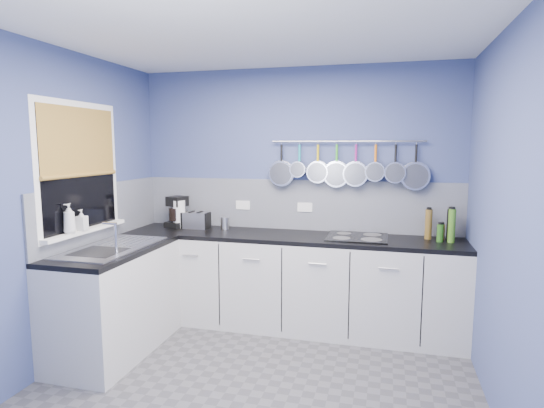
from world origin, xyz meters
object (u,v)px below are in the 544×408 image
at_px(paper_towel, 179,214).
at_px(coffee_maker, 177,212).
at_px(toaster, 196,220).
at_px(canister, 225,223).
at_px(soap_bottle_b, 81,220).
at_px(soap_bottle_a, 69,219).
at_px(hob, 357,237).

height_order(paper_towel, coffee_maker, coffee_maker).
bearing_deg(toaster, canister, 7.59).
relative_size(paper_towel, canister, 2.36).
bearing_deg(canister, soap_bottle_b, -127.36).
height_order(coffee_maker, canister, coffee_maker).
distance_m(soap_bottle_a, coffee_maker, 1.25).
xyz_separation_m(paper_towel, canister, (0.48, 0.05, -0.08)).
relative_size(toaster, canister, 2.14).
xyz_separation_m(toaster, canister, (0.30, 0.04, -0.02)).
height_order(paper_towel, hob, paper_towel).
xyz_separation_m(soap_bottle_a, paper_towel, (0.35, 1.19, -0.13)).
height_order(soap_bottle_b, paper_towel, soap_bottle_b).
bearing_deg(canister, soap_bottle_a, -124.04).
distance_m(soap_bottle_b, hob, 2.40).
relative_size(soap_bottle_a, paper_towel, 0.85).
bearing_deg(hob, toaster, 177.74).
relative_size(paper_towel, coffee_maker, 0.89).
bearing_deg(coffee_maker, hob, 15.63).
xyz_separation_m(coffee_maker, toaster, (0.22, -0.00, -0.08)).
xyz_separation_m(paper_towel, coffee_maker, (-0.04, 0.02, 0.02)).
relative_size(soap_bottle_b, toaster, 0.67).
bearing_deg(toaster, coffee_maker, 179.75).
relative_size(paper_towel, toaster, 1.11).
xyz_separation_m(soap_bottle_a, soap_bottle_b, (0.00, 0.14, -0.03)).
height_order(soap_bottle_a, canister, soap_bottle_a).
bearing_deg(hob, canister, 175.71).
height_order(paper_towel, toaster, paper_towel).
xyz_separation_m(soap_bottle_a, canister, (0.84, 1.24, -0.21)).
height_order(soap_bottle_a, soap_bottle_b, soap_bottle_a).
height_order(toaster, hob, toaster).
bearing_deg(soap_bottle_a, canister, 55.96).
height_order(paper_towel, canister, paper_towel).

